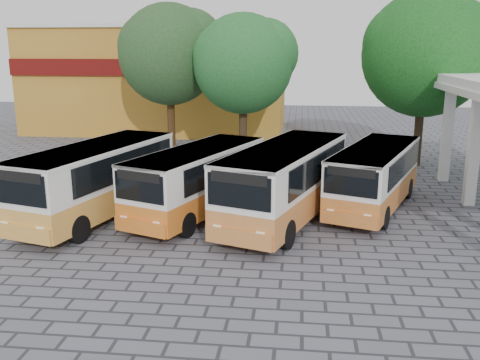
# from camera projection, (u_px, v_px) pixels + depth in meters

# --- Properties ---
(ground) EXTENTS (90.00, 90.00, 0.00)m
(ground) POSITION_uv_depth(u_px,v_px,m) (284.00, 249.00, 18.31)
(ground) COLOR #595A62
(ground) RESTS_ON ground
(shophouse_block) EXTENTS (20.40, 10.40, 8.30)m
(shophouse_block) POSITION_uv_depth(u_px,v_px,m) (160.00, 78.00, 43.52)
(shophouse_block) COLOR #AC7521
(shophouse_block) RESTS_ON ground
(bus_far_left) EXTENTS (4.55, 8.61, 2.93)m
(bus_far_left) POSITION_uv_depth(u_px,v_px,m) (96.00, 177.00, 21.20)
(bus_far_left) COLOR gold
(bus_far_left) RESTS_ON ground
(bus_centre_left) EXTENTS (4.86, 8.11, 2.73)m
(bus_centre_left) POSITION_uv_depth(u_px,v_px,m) (198.00, 177.00, 21.59)
(bus_centre_left) COLOR orange
(bus_centre_left) RESTS_ON ground
(bus_centre_right) EXTENTS (5.11, 8.87, 3.00)m
(bus_centre_right) POSITION_uv_depth(u_px,v_px,m) (285.00, 179.00, 20.71)
(bus_centre_right) COLOR #C87535
(bus_centre_right) RESTS_ON ground
(bus_far_right) EXTENTS (4.73, 7.90, 2.66)m
(bus_far_right) POSITION_uv_depth(u_px,v_px,m) (375.00, 174.00, 22.36)
(bus_far_right) COLOR #C86E2A
(bus_far_right) RESTS_ON ground
(tree_left) EXTENTS (6.58, 6.27, 9.34)m
(tree_left) POSITION_uv_depth(u_px,v_px,m) (170.00, 51.00, 33.19)
(tree_left) COLOR #4A2E15
(tree_left) RESTS_ON ground
(tree_middle) EXTENTS (6.06, 5.77, 8.61)m
(tree_middle) POSITION_uv_depth(u_px,v_px,m) (244.00, 60.00, 30.83)
(tree_middle) COLOR #3D2C19
(tree_middle) RESTS_ON ground
(tree_right) EXTENTS (7.26, 6.92, 9.72)m
(tree_right) POSITION_uv_depth(u_px,v_px,m) (427.00, 50.00, 29.52)
(tree_right) COLOR #362817
(tree_right) RESTS_ON ground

